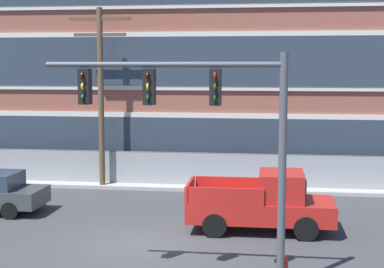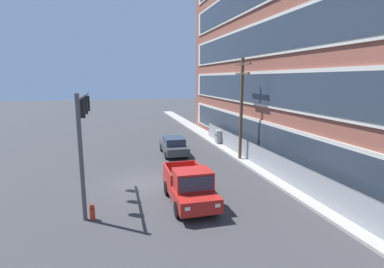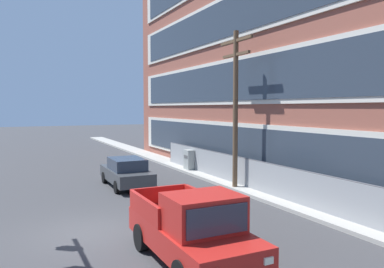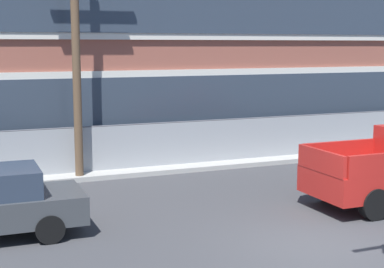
{
  "view_description": "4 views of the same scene",
  "coord_description": "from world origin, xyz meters",
  "views": [
    {
      "loc": [
        4.03,
        -17.6,
        5.66
      ],
      "look_at": [
        1.28,
        3.41,
        3.13
      ],
      "focal_mm": 55.0,
      "sensor_mm": 36.0,
      "label": 1
    },
    {
      "loc": [
        18.42,
        -1.63,
        6.58
      ],
      "look_at": [
        2.59,
        2.52,
        3.54
      ],
      "focal_mm": 28.0,
      "sensor_mm": 36.0,
      "label": 2
    },
    {
      "loc": [
        12.8,
        -2.35,
        4.26
      ],
      "look_at": [
        -0.53,
        4.21,
        3.21
      ],
      "focal_mm": 35.0,
      "sensor_mm": 36.0,
      "label": 3
    },
    {
      "loc": [
        -7.17,
        -10.12,
        4.27
      ],
      "look_at": [
        -0.81,
        5.25,
        1.74
      ],
      "focal_mm": 55.0,
      "sensor_mm": 36.0,
      "label": 4
    }
  ],
  "objects": [
    {
      "name": "chain_link_fence",
      "position": [
        1.33,
        8.65,
        0.85
      ],
      "size": [
        29.15,
        0.06,
        1.66
      ],
      "color": "gray",
      "rests_on": "ground"
    },
    {
      "name": "sidewalk_building_side",
      "position": [
        0.0,
        8.64,
        0.08
      ],
      "size": [
        80.0,
        1.64,
        0.16
      ],
      "primitive_type": "cube",
      "color": "#9E9B93",
      "rests_on": "ground"
    },
    {
      "name": "ground_plane",
      "position": [
        0.0,
        0.0,
        0.0
      ],
      "size": [
        160.0,
        160.0,
        0.0
      ],
      "primitive_type": "plane",
      "color": "#38383A"
    },
    {
      "name": "utility_pole_near_corner",
      "position": [
        -3.49,
        8.15,
        4.58
      ],
      "size": [
        2.78,
        0.26,
        8.16
      ],
      "color": "brown",
      "rests_on": "ground"
    }
  ]
}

